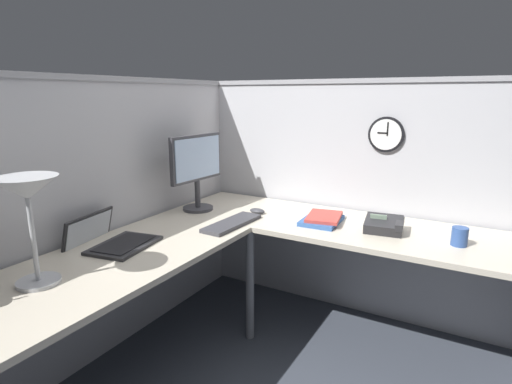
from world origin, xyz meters
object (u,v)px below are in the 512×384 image
Objects in this scene: laptop at (109,240)px; computer_mouse at (257,211)px; monitor at (197,166)px; keyboard at (232,223)px; coffee_mug at (460,237)px; wall_clock at (386,134)px; book_stack at (323,219)px; desk_lamp_dome at (28,197)px; office_phone at (385,225)px.

computer_mouse is (0.87, -0.39, -0.01)m from laptop.
monitor is 1.16× the size of keyboard.
wall_clock is at bearing 50.37° from coffee_mug.
monitor is at bearing 106.78° from computer_mouse.
coffee_mug is at bearing -91.96° from book_stack.
keyboard is at bearing -114.02° from monitor.
laptop is 1.22m from book_stack.
monitor reaches higher than book_stack.
laptop is at bearing 13.63° from desk_lamp_dome.
computer_mouse is at bearing -73.22° from monitor.
desk_lamp_dome reaches higher than office_phone.
book_stack is at bearing -42.40° from laptop.
monitor reaches higher than coffee_mug.
laptop reaches higher than computer_mouse.
wall_clock is at bearing -34.23° from book_stack.
computer_mouse is 0.23× the size of desk_lamp_dome.
monitor reaches higher than office_phone.
monitor is at bearing 100.10° from book_stack.
wall_clock reaches higher than monitor.
office_phone is 0.75× the size of book_stack.
coffee_mug is at bearing -129.63° from wall_clock.
desk_lamp_dome is at bearing 150.79° from wall_clock.
monitor reaches higher than laptop.
office_phone is 0.37m from book_stack.
office_phone is 0.38m from coffee_mug.
desk_lamp_dome is at bearing 152.28° from book_stack.
coffee_mug is at bearing -73.29° from keyboard.
computer_mouse is at bearing 120.50° from wall_clock.
keyboard is at bearing 111.64° from office_phone.
monitor is at bearing 69.00° from keyboard.
laptop is 1.74m from wall_clock.
desk_lamp_dome is at bearing 132.37° from coffee_mug.
book_stack is at bearing 145.77° from wall_clock.
monitor is at bearing 97.35° from office_phone.
coffee_mug is (0.12, -1.57, -0.25)m from monitor.
office_phone is (0.15, -1.19, -0.26)m from monitor.
laptop is 1.01× the size of keyboard.
desk_lamp_dome is at bearing -174.69° from monitor.
keyboard is 0.97× the size of desk_lamp_dome.
computer_mouse reaches higher than keyboard.
keyboard is 1.22m from coffee_mug.
coffee_mug is at bearing -60.84° from laptop.
office_phone is 1.03× the size of wall_clock.
wall_clock reaches higher than office_phone.
laptop reaches higher than keyboard.
office_phone reaches higher than coffee_mug.
keyboard is 1.89× the size of office_phone.
laptop is 1.90× the size of office_phone.
office_phone is (1.36, -1.08, -0.33)m from desk_lamp_dome.
desk_lamp_dome reaches higher than keyboard.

